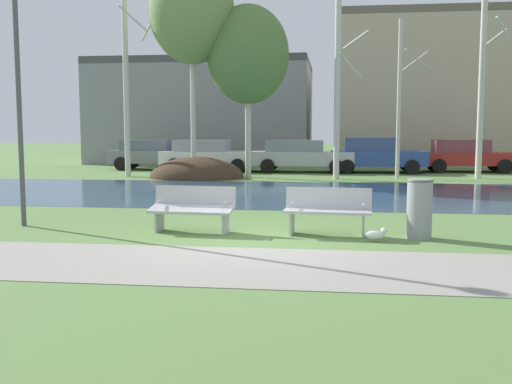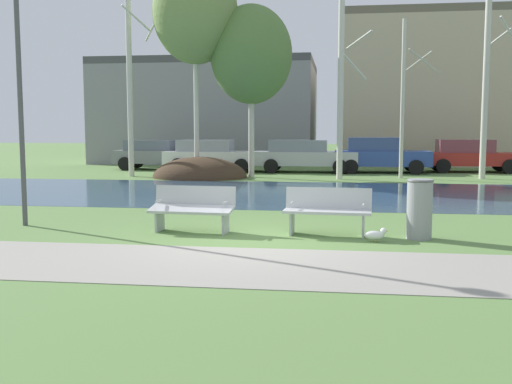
{
  "view_description": "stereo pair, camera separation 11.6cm",
  "coord_description": "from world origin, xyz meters",
  "views": [
    {
      "loc": [
        1.35,
        -9.98,
        1.96
      ],
      "look_at": [
        -0.08,
        1.15,
        0.76
      ],
      "focal_mm": 41.54,
      "sensor_mm": 36.0,
      "label": 1
    },
    {
      "loc": [
        1.46,
        -9.97,
        1.96
      ],
      "look_at": [
        -0.08,
        1.15,
        0.76
      ],
      "focal_mm": 41.54,
      "sensor_mm": 36.0,
      "label": 2
    }
  ],
  "objects": [
    {
      "name": "birch_far_left",
      "position": [
        -7.03,
        13.69,
        4.62
      ],
      "size": [
        1.49,
        2.36,
        9.08
      ],
      "color": "beige",
      "rests_on": "ground"
    },
    {
      "name": "birch_left",
      "position": [
        -4.24,
        13.57,
        6.55
      ],
      "size": [
        3.39,
        3.39,
        8.6
      ],
      "color": "beige",
      "rests_on": "ground"
    },
    {
      "name": "ground_plane",
      "position": [
        0.0,
        10.0,
        0.0
      ],
      "size": [
        120.0,
        120.0,
        0.0
      ],
      "primitive_type": "plane",
      "color": "#5B7F42"
    },
    {
      "name": "streetlamp",
      "position": [
        -4.85,
        1.22,
        3.59
      ],
      "size": [
        0.32,
        0.32,
        5.39
      ],
      "color": "#4C4C51",
      "rests_on": "ground"
    },
    {
      "name": "soil_mound",
      "position": [
        -4.08,
        13.41,
        0.0
      ],
      "size": [
        3.86,
        3.19,
        1.69
      ],
      "primitive_type": "ellipsoid",
      "color": "#423021",
      "rests_on": "ground"
    },
    {
      "name": "trash_bin",
      "position": [
        2.92,
        0.8,
        0.55
      ],
      "size": [
        0.47,
        0.47,
        1.07
      ],
      "color": "gray",
      "rests_on": "ground"
    },
    {
      "name": "parked_hatch_third_silver",
      "position": [
        -0.07,
        17.03,
        0.78
      ],
      "size": [
        4.61,
        1.95,
        1.47
      ],
      "color": "#B2B5BC",
      "rests_on": "ground"
    },
    {
      "name": "parked_wagon_fourth_blue",
      "position": [
        3.32,
        17.21,
        0.83
      ],
      "size": [
        4.22,
        2.1,
        1.59
      ],
      "color": "#2D4793",
      "rests_on": "ground"
    },
    {
      "name": "birch_center_left",
      "position": [
        -2.05,
        13.97,
        4.93
      ],
      "size": [
        3.29,
        3.29,
        6.92
      ],
      "color": "beige",
      "rests_on": "ground"
    },
    {
      "name": "birch_right",
      "position": [
        7.14,
        14.33,
        4.27
      ],
      "size": [
        1.43,
        2.18,
        8.42
      ],
      "color": "beige",
      "rests_on": "ground"
    },
    {
      "name": "bench_left",
      "position": [
        -1.27,
        0.93,
        0.47
      ],
      "size": [
        1.63,
        0.67,
        0.87
      ],
      "color": "#B2B5B7",
      "rests_on": "ground"
    },
    {
      "name": "parked_van_nearest_grey",
      "position": [
        -7.34,
        17.93,
        0.76
      ],
      "size": [
        4.09,
        1.93,
        1.43
      ],
      "color": "slate",
      "rests_on": "ground"
    },
    {
      "name": "building_grey_warehouse",
      "position": [
        -6.22,
        25.6,
        2.96
      ],
      "size": [
        12.42,
        8.65,
        5.91
      ],
      "color": "gray",
      "rests_on": "ground"
    },
    {
      "name": "bench_right",
      "position": [
        1.28,
        0.93,
        0.47
      ],
      "size": [
        1.63,
        0.66,
        0.87
      ],
      "color": "#B2B5B7",
      "rests_on": "ground"
    },
    {
      "name": "birch_center_right",
      "position": [
        4.01,
        14.28,
        3.22
      ],
      "size": [
        1.48,
        2.46,
        6.26
      ],
      "color": "beige",
      "rests_on": "ground"
    },
    {
      "name": "river_band",
      "position": [
        0.0,
        8.01,
        0.0
      ],
      "size": [
        80.0,
        7.82,
        0.01
      ],
      "primitive_type": "cube",
      "color": "#33516B",
      "rests_on": "ground"
    },
    {
      "name": "building_beige_block",
      "position": [
        9.85,
        24.22,
        4.09
      ],
      "size": [
        16.78,
        6.12,
        8.18
      ],
      "color": "#BCAD8E",
      "rests_on": "ground"
    },
    {
      "name": "birch_center",
      "position": [
        1.55,
        13.45,
        3.61
      ],
      "size": [
        1.29,
        2.16,
        7.09
      ],
      "color": "beige",
      "rests_on": "ground"
    },
    {
      "name": "seagull",
      "position": [
        2.13,
        0.37,
        0.13
      ],
      "size": [
        0.42,
        0.15,
        0.25
      ],
      "color": "white",
      "rests_on": "ground"
    },
    {
      "name": "paved_path_strip",
      "position": [
        0.0,
        -1.73,
        0.01
      ],
      "size": [
        60.0,
        2.48,
        0.01
      ],
      "primitive_type": "cube",
      "color": "gray",
      "rests_on": "ground"
    },
    {
      "name": "parked_suv_fifth_red",
      "position": [
        7.42,
        18.14,
        0.78
      ],
      "size": [
        4.28,
        1.97,
        1.49
      ],
      "color": "maroon",
      "rests_on": "ground"
    },
    {
      "name": "parked_sedan_second_white",
      "position": [
        -4.42,
        17.15,
        0.77
      ],
      "size": [
        4.46,
        1.96,
        1.46
      ],
      "color": "silver",
      "rests_on": "ground"
    }
  ]
}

